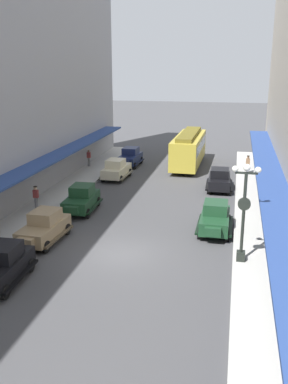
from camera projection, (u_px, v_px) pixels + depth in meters
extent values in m
plane|color=#424244|center=(121.00, 254.00, 23.79)|extent=(200.00, 200.00, 0.00)
cube|color=#B7B5AD|center=(262.00, 265.00, 22.26)|extent=(3.00, 60.00, 0.15)
cube|color=navy|center=(279.00, 212.00, 21.31)|extent=(1.80, 54.00, 0.16)
cube|color=black|center=(219.00, 181.00, 35.67)|extent=(1.81, 3.95, 0.80)
cube|color=black|center=(220.00, 173.00, 35.23)|extent=(1.49, 1.74, 0.70)
cube|color=#8C9EA8|center=(220.00, 173.00, 35.23)|extent=(1.42, 1.71, 0.42)
cube|color=black|center=(220.00, 174.00, 37.67)|extent=(0.95, 0.39, 0.52)
cube|color=black|center=(208.00, 184.00, 35.93)|extent=(0.34, 3.52, 0.12)
cube|color=black|center=(231.00, 185.00, 35.60)|extent=(0.34, 3.52, 0.12)
cylinder|color=black|center=(210.00, 181.00, 37.22)|extent=(0.24, 0.69, 0.68)
cylinder|color=black|center=(229.00, 182.00, 36.94)|extent=(0.24, 0.69, 0.68)
cylinder|color=black|center=(209.00, 190.00, 34.64)|extent=(0.24, 0.69, 0.68)
cylinder|color=black|center=(229.00, 191.00, 34.36)|extent=(0.24, 0.69, 0.68)
cube|color=black|center=(2.00, 268.00, 20.44)|extent=(1.86, 3.97, 0.80)
cube|color=black|center=(3.00, 252.00, 20.47)|extent=(1.51, 1.76, 0.70)
cube|color=#8C9EA8|center=(3.00, 252.00, 20.47)|extent=(1.43, 1.72, 0.42)
cube|color=black|center=(21.00, 276.00, 20.38)|extent=(0.38, 3.52, 0.12)
cylinder|color=black|center=(5.00, 292.00, 19.14)|extent=(0.25, 0.69, 0.68)
cylinder|color=black|center=(30.00, 265.00, 21.72)|extent=(0.25, 0.69, 0.68)
cylinder|color=black|center=(0.00, 262.00, 21.98)|extent=(0.25, 0.69, 0.68)
cube|color=#19234C|center=(130.00, 159.00, 44.14)|extent=(1.82, 3.95, 0.80)
cube|color=#19234C|center=(131.00, 151.00, 44.16)|extent=(1.49, 1.75, 0.70)
cube|color=#8C9EA8|center=(131.00, 151.00, 44.16)|extent=(1.42, 1.71, 0.42)
cube|color=#19234C|center=(124.00, 163.00, 42.14)|extent=(0.95, 0.39, 0.52)
cube|color=black|center=(139.00, 162.00, 44.01)|extent=(0.35, 3.52, 0.12)
cube|color=black|center=(121.00, 161.00, 44.45)|extent=(0.35, 3.52, 0.12)
cylinder|color=black|center=(134.00, 166.00, 42.79)|extent=(0.24, 0.69, 0.68)
cylinder|color=black|center=(119.00, 165.00, 43.17)|extent=(0.24, 0.69, 0.68)
cylinder|color=black|center=(141.00, 160.00, 45.34)|extent=(0.24, 0.69, 0.68)
cylinder|color=black|center=(126.00, 159.00, 45.71)|extent=(0.24, 0.69, 0.68)
cube|color=beige|center=(117.00, 171.00, 39.10)|extent=(1.88, 3.98, 0.80)
cube|color=beige|center=(115.00, 163.00, 38.66)|extent=(1.52, 1.77, 0.70)
cube|color=#8C9EA8|center=(115.00, 163.00, 38.66)|extent=(1.44, 1.73, 0.42)
cube|color=beige|center=(124.00, 165.00, 41.06)|extent=(0.95, 0.40, 0.52)
cube|color=#6D6856|center=(107.00, 174.00, 39.42)|extent=(0.40, 3.52, 0.12)
cube|color=#6D6856|center=(127.00, 175.00, 38.96)|extent=(0.40, 3.52, 0.12)
cylinder|color=black|center=(113.00, 171.00, 40.68)|extent=(0.25, 0.69, 0.68)
cylinder|color=black|center=(129.00, 172.00, 40.28)|extent=(0.25, 0.69, 0.68)
cylinder|color=black|center=(103.00, 178.00, 38.15)|extent=(0.25, 0.69, 0.68)
cylinder|color=black|center=(120.00, 179.00, 37.75)|extent=(0.25, 0.69, 0.68)
cube|color=#193D23|center=(81.00, 201.00, 30.45)|extent=(1.88, 3.98, 0.80)
cube|color=#193D23|center=(82.00, 190.00, 30.47)|extent=(1.52, 1.77, 0.70)
cube|color=#8C9EA8|center=(82.00, 190.00, 30.47)|extent=(1.45, 1.73, 0.42)
cube|color=#193D23|center=(72.00, 210.00, 28.42)|extent=(0.95, 0.40, 0.52)
cube|color=black|center=(95.00, 206.00, 30.39)|extent=(0.41, 3.52, 0.12)
cube|color=black|center=(69.00, 205.00, 30.69)|extent=(0.41, 3.52, 0.12)
cylinder|color=black|center=(87.00, 214.00, 29.15)|extent=(0.25, 0.69, 0.68)
cylinder|color=black|center=(64.00, 212.00, 29.40)|extent=(0.25, 0.69, 0.68)
cylinder|color=black|center=(98.00, 201.00, 31.73)|extent=(0.25, 0.69, 0.68)
cylinder|color=black|center=(77.00, 200.00, 31.98)|extent=(0.25, 0.69, 0.68)
cube|color=#193D23|center=(215.00, 220.00, 26.76)|extent=(1.71, 3.90, 0.80)
cube|color=#193D23|center=(216.00, 207.00, 26.78)|extent=(1.44, 1.70, 0.70)
cube|color=#8C9EA8|center=(216.00, 207.00, 26.78)|extent=(1.37, 1.67, 0.42)
cube|color=#193D23|center=(213.00, 232.00, 24.75)|extent=(0.94, 0.36, 0.52)
cube|color=black|center=(230.00, 226.00, 26.65)|extent=(0.25, 3.51, 0.12)
cube|color=black|center=(199.00, 224.00, 27.04)|extent=(0.25, 3.51, 0.12)
cylinder|color=black|center=(227.00, 235.00, 25.43)|extent=(0.22, 0.68, 0.68)
cylinder|color=black|center=(200.00, 233.00, 25.76)|extent=(0.22, 0.68, 0.68)
cylinder|color=black|center=(229.00, 220.00, 27.99)|extent=(0.22, 0.68, 0.68)
cylinder|color=black|center=(203.00, 218.00, 28.31)|extent=(0.22, 0.68, 0.68)
cube|color=#997F5B|center=(44.00, 230.00, 25.22)|extent=(1.88, 3.98, 0.80)
cube|color=#997F5B|center=(45.00, 216.00, 25.24)|extent=(1.52, 1.77, 0.70)
cube|color=#8C9EA8|center=(45.00, 216.00, 25.24)|extent=(1.45, 1.73, 0.42)
cube|color=#997F5B|center=(25.00, 243.00, 23.23)|extent=(0.95, 0.40, 0.52)
cube|color=#4C3F2D|center=(59.00, 236.00, 25.08)|extent=(0.41, 3.52, 0.12)
cube|color=#4C3F2D|center=(30.00, 233.00, 25.54)|extent=(0.41, 3.52, 0.12)
cylinder|color=black|center=(46.00, 247.00, 23.87)|extent=(0.25, 0.69, 0.68)
cylinder|color=black|center=(20.00, 244.00, 24.27)|extent=(0.25, 0.69, 0.68)
cylinder|color=black|center=(67.00, 229.00, 26.40)|extent=(0.25, 0.69, 0.68)
cylinder|color=black|center=(43.00, 227.00, 26.80)|extent=(0.25, 0.69, 0.68)
cube|color=gold|center=(189.00, 149.00, 43.60)|extent=(2.63, 9.63, 2.70)
cube|color=brown|center=(189.00, 134.00, 43.17)|extent=(1.62, 8.66, 0.36)
cube|color=#8C9EA8|center=(189.00, 145.00, 43.47)|extent=(2.65, 8.87, 0.95)
cube|color=black|center=(192.00, 159.00, 46.73)|extent=(2.02, 1.23, 0.40)
cube|color=black|center=(184.00, 171.00, 41.35)|extent=(2.02, 1.23, 0.40)
cube|color=black|center=(241.00, 256.00, 22.58)|extent=(0.44, 0.44, 0.50)
cylinder|color=black|center=(244.00, 213.00, 21.92)|extent=(0.16, 0.16, 4.20)
cube|color=black|center=(246.00, 173.00, 21.32)|extent=(1.10, 0.10, 0.10)
sphere|color=white|center=(235.00, 169.00, 21.38)|extent=(0.32, 0.32, 0.32)
sphere|color=white|center=(258.00, 170.00, 21.16)|extent=(0.32, 0.32, 0.32)
sphere|color=white|center=(247.00, 167.00, 21.24)|extent=(0.36, 0.36, 0.36)
cylinder|color=black|center=(244.00, 204.00, 21.77)|extent=(0.64, 0.18, 0.64)
cylinder|color=silver|center=(244.00, 203.00, 21.87)|extent=(0.56, 0.02, 0.56)
cylinder|color=#B21E19|center=(39.00, 217.00, 27.95)|extent=(0.24, 0.24, 0.70)
sphere|color=#B21E19|center=(38.00, 212.00, 27.84)|extent=(0.20, 0.20, 0.20)
cylinder|color=slate|center=(89.00, 162.00, 43.40)|extent=(0.24, 0.24, 0.85)
cube|color=maroon|center=(89.00, 155.00, 43.20)|extent=(0.36, 0.22, 0.56)
sphere|color=brown|center=(89.00, 151.00, 43.08)|extent=(0.22, 0.22, 0.22)
cylinder|color=slate|center=(247.00, 169.00, 40.59)|extent=(0.24, 0.24, 0.85)
cube|color=#8C6647|center=(248.00, 161.00, 40.39)|extent=(0.36, 0.22, 0.56)
sphere|color=#9E7051|center=(248.00, 157.00, 40.28)|extent=(0.22, 0.22, 0.22)
cylinder|color=black|center=(248.00, 156.00, 40.25)|extent=(0.28, 0.28, 0.04)
cylinder|color=slate|center=(36.00, 203.00, 30.51)|extent=(0.24, 0.24, 0.85)
cube|color=maroon|center=(36.00, 194.00, 30.31)|extent=(0.36, 0.22, 0.56)
sphere|color=beige|center=(35.00, 188.00, 30.20)|extent=(0.22, 0.22, 0.22)
cylinder|color=black|center=(35.00, 187.00, 30.16)|extent=(0.28, 0.28, 0.04)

